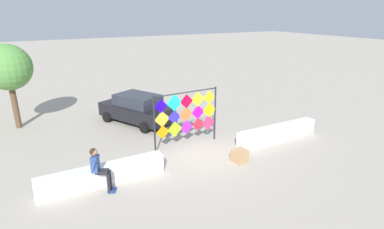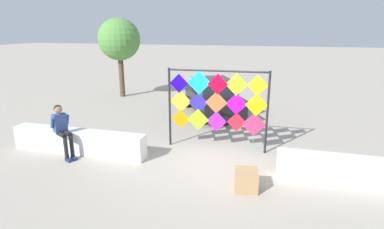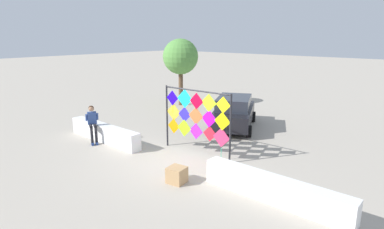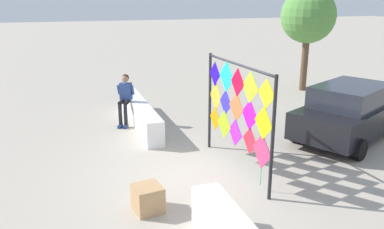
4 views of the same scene
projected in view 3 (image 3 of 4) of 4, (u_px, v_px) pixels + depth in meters
The scene contains 8 objects.
ground at pixel (175, 163), 11.46m from camera, with size 120.00×120.00×0.00m, color #ADA393.
plaza_ledge_left at pixel (104, 133), 13.71m from camera, with size 4.25×0.48×0.71m, color white.
plaza_ledge_right at pixel (274, 189), 8.71m from camera, with size 4.25×0.48×0.71m, color white.
kite_display_rack at pixel (196, 115), 11.97m from camera, with size 3.04×0.19×2.48m.
seated_vendor at pixel (92, 121), 13.39m from camera, with size 0.75×0.64×1.56m.
parked_car at pixel (234, 112), 15.57m from camera, with size 3.31×4.32×1.54m.
cardboard_box_large at pixel (177, 175), 9.87m from camera, with size 0.52×0.50×0.49m, color tan.
tree_broadleaf at pixel (180, 56), 20.18m from camera, with size 2.21×2.21×4.19m.
Camera 3 is at (7.48, -7.69, 4.42)m, focal length 30.22 mm.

